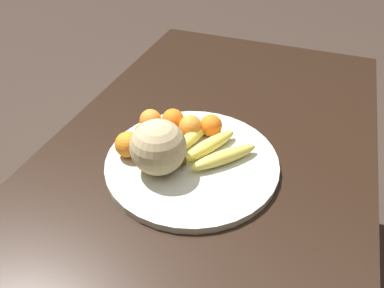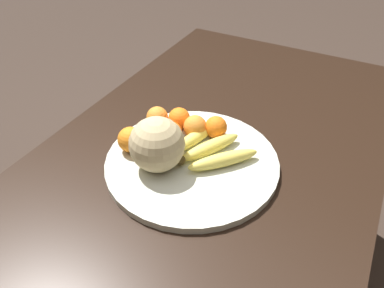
# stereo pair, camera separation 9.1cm
# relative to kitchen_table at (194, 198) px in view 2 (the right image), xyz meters

# --- Properties ---
(kitchen_table) EXTENTS (1.68, 0.85, 0.73)m
(kitchen_table) POSITION_rel_kitchen_table_xyz_m (0.00, 0.00, 0.00)
(kitchen_table) COLOR black
(kitchen_table) RESTS_ON ground_plane
(fruit_bowl) EXTENTS (0.44, 0.44, 0.02)m
(fruit_bowl) POSITION_rel_kitchen_table_xyz_m (0.03, 0.02, 0.10)
(fruit_bowl) COLOR beige
(fruit_bowl) RESTS_ON kitchen_table
(melon) EXTENTS (0.14, 0.14, 0.14)m
(melon) POSITION_rel_kitchen_table_xyz_m (-0.03, 0.08, 0.18)
(melon) COLOR tan
(melon) RESTS_ON fruit_bowl
(banana_bunch) EXTENTS (0.22, 0.21, 0.04)m
(banana_bunch) POSITION_rel_kitchen_table_xyz_m (0.07, -0.01, 0.13)
(banana_bunch) COLOR #473819
(banana_bunch) RESTS_ON fruit_bowl
(orange_front_left) EXTENTS (0.06, 0.06, 0.06)m
(orange_front_left) POSITION_rel_kitchen_table_xyz_m (0.12, 0.06, 0.14)
(orange_front_left) COLOR orange
(orange_front_left) RESTS_ON fruit_bowl
(orange_front_right) EXTENTS (0.06, 0.06, 0.06)m
(orange_front_right) POSITION_rel_kitchen_table_xyz_m (0.07, 0.10, 0.14)
(orange_front_right) COLOR orange
(orange_front_right) RESTS_ON fruit_bowl
(orange_mid_center) EXTENTS (0.06, 0.06, 0.06)m
(orange_mid_center) POSITION_rel_kitchen_table_xyz_m (0.11, 0.17, 0.14)
(orange_mid_center) COLOR orange
(orange_mid_center) RESTS_ON fruit_bowl
(orange_back_left) EXTENTS (0.06, 0.06, 0.06)m
(orange_back_left) POSITION_rel_kitchen_table_xyz_m (0.05, 0.16, 0.14)
(orange_back_left) COLOR orange
(orange_back_left) RESTS_ON fruit_bowl
(orange_back_right) EXTENTS (0.06, 0.06, 0.06)m
(orange_back_right) POSITION_rel_kitchen_table_xyz_m (0.13, 0.12, 0.14)
(orange_back_right) COLOR orange
(orange_back_right) RESTS_ON fruit_bowl
(orange_top_small) EXTENTS (0.07, 0.07, 0.07)m
(orange_top_small) POSITION_rel_kitchen_table_xyz_m (-0.01, 0.18, 0.14)
(orange_top_small) COLOR orange
(orange_top_small) RESTS_ON fruit_bowl
(orange_side_extra) EXTENTS (0.06, 0.06, 0.06)m
(orange_side_extra) POSITION_rel_kitchen_table_xyz_m (0.14, 0.01, 0.14)
(orange_side_extra) COLOR orange
(orange_side_extra) RESTS_ON fruit_bowl
(produce_tag) EXTENTS (0.09, 0.08, 0.00)m
(produce_tag) POSITION_rel_kitchen_table_xyz_m (0.10, 0.11, 0.11)
(produce_tag) COLOR white
(produce_tag) RESTS_ON fruit_bowl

